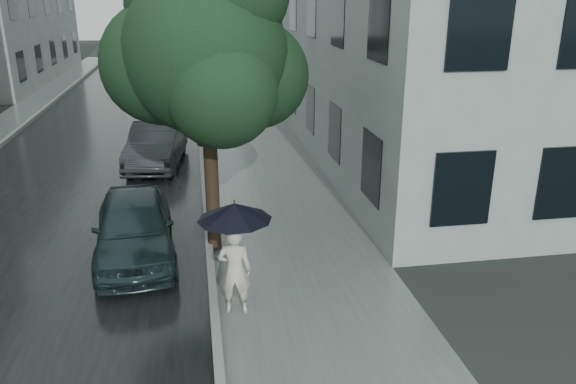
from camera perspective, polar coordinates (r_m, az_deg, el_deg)
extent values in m
plane|color=black|center=(9.72, 2.16, -12.62)|extent=(120.00, 120.00, 0.00)
cube|color=slate|center=(20.79, -3.83, 5.21)|extent=(3.50, 60.00, 0.01)
cube|color=slate|center=(20.68, -8.89, 5.14)|extent=(0.15, 60.00, 0.15)
cube|color=black|center=(20.96, -18.50, 4.34)|extent=(6.85, 60.00, 0.00)
cube|color=#97A49E|center=(28.47, 5.42, 18.23)|extent=(7.00, 36.00, 9.00)
cube|color=black|center=(27.79, -1.91, 18.27)|extent=(0.08, 32.40, 7.20)
cube|color=black|center=(39.01, -23.28, 16.45)|extent=(0.08, 16.20, 6.40)
imported|color=beige|center=(9.53, -5.42, -7.94)|extent=(0.62, 0.46, 1.56)
cylinder|color=black|center=(9.24, -5.36, -4.86)|extent=(0.02, 0.02, 0.72)
cone|color=black|center=(9.04, -5.46, -1.97)|extent=(1.56, 1.56, 0.28)
cylinder|color=black|center=(8.98, -5.50, -1.02)|extent=(0.02, 0.02, 0.08)
cylinder|color=black|center=(9.40, -5.29, -7.02)|extent=(0.03, 0.03, 0.06)
cylinder|color=#332619|center=(11.66, -7.74, 0.73)|extent=(0.29, 0.29, 2.88)
sphere|color=#1B3B22|center=(11.09, -8.38, 13.81)|extent=(3.15, 3.15, 3.15)
sphere|color=#1B3B22|center=(11.57, -3.37, 11.78)|extent=(2.18, 2.18, 2.18)
sphere|color=#1B3B22|center=(11.61, -12.69, 12.63)|extent=(2.43, 2.43, 2.43)
sphere|color=#1B3B22|center=(10.34, -6.74, 10.02)|extent=(2.05, 2.05, 2.05)
sphere|color=#1B3B22|center=(11.76, -10.55, 18.18)|extent=(2.30, 2.30, 2.30)
cylinder|color=black|center=(21.59, -8.37, 13.08)|extent=(0.12, 0.12, 5.56)
cylinder|color=black|center=(22.05, -8.03, 6.16)|extent=(0.28, 0.28, 0.20)
imported|color=#1B2D2F|center=(11.90, -15.36, -3.40)|extent=(1.88, 4.00, 1.32)
imported|color=#26282C|center=(18.14, -13.22, 4.77)|extent=(1.89, 4.23, 1.35)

